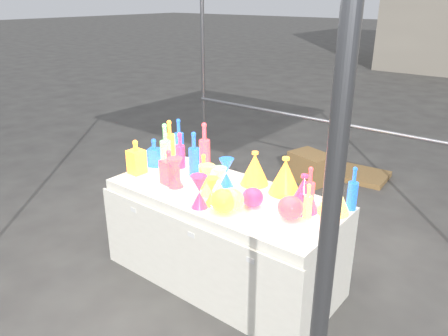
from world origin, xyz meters
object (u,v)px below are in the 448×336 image
Objects in this scene: display_table at (223,237)px; globe_0 at (224,202)px; cardboard_box_closed at (311,167)px; bottle_0 at (170,139)px; decanter_0 at (136,157)px; hourglass_0 at (175,173)px; lampshade_0 at (255,168)px.

display_table is 0.54m from globe_0.
bottle_0 is at bearing -87.57° from cardboard_box_closed.
decanter_0 is at bearing -84.26° from cardboard_box_closed.
hourglass_0 is 0.61m from lampshade_0.
globe_0 is 0.68× the size of lampshade_0.
cardboard_box_closed is at bearing 82.90° from decanter_0.
display_table is at bearing 129.21° from globe_0.
display_table is 3.79× the size of cardboard_box_closed.
cardboard_box_closed is 2.65× the size of globe_0.
decanter_0 is (-0.81, -0.13, 0.52)m from display_table.
decanter_0 is at bearing 174.29° from globe_0.
cardboard_box_closed is 2.59m from globe_0.
cardboard_box_closed is 1.68× the size of decanter_0.
globe_0 reaches higher than display_table.
bottle_0 is 1.94× the size of globe_0.
lampshade_0 reaches higher than globe_0.
decanter_0 is (0.04, -0.43, -0.03)m from bottle_0.
decanter_0 is 1.22× the size of hourglass_0.
lampshade_0 is at bearing 43.98° from hourglass_0.
hourglass_0 is at bearing 2.64° from decanter_0.
lampshade_0 reaches higher than hourglass_0.
bottle_0 reaches higher than lampshade_0.
decanter_0 is at bearing -167.89° from lampshade_0.
cardboard_box_closed is at bearing 100.09° from display_table.
lampshade_0 is at bearing -60.17° from cardboard_box_closed.
cardboard_box_closed is at bearing 90.82° from hourglass_0.
cardboard_box_closed is (-0.39, 2.21, -0.20)m from display_table.
hourglass_0 reaches higher than cardboard_box_closed.
cardboard_box_closed is 1.81× the size of lampshade_0.
lampshade_0 is at bearing 74.01° from display_table.
hourglass_0 is at bearing -41.42° from bottle_0.
cardboard_box_closed is at bearing 90.73° from lampshade_0.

